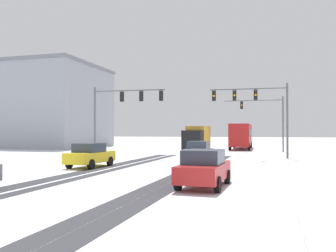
{
  "coord_description": "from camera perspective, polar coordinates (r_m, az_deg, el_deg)",
  "views": [
    {
      "loc": [
        7.22,
        -4.0,
        2.41
      ],
      "look_at": [
        0.0,
        20.94,
        2.8
      ],
      "focal_mm": 38.42,
      "sensor_mm": 36.0,
      "label": 1
    }
  ],
  "objects": [
    {
      "name": "traffic_signal_near_left",
      "position": [
        32.81,
        -7.26,
        3.35
      ],
      "size": [
        6.78,
        0.56,
        6.5
      ],
      "color": "#56565B",
      "rests_on": "ground"
    },
    {
      "name": "wheel_track_right_lane",
      "position": [
        21.38,
        -10.67,
        -7.31
      ],
      "size": [
        0.74,
        32.91,
        0.01
      ],
      "primitive_type": "cube",
      "color": "#38383D",
      "rests_on": "ground"
    },
    {
      "name": "wheel_track_oncoming",
      "position": [
        21.92,
        -13.42,
        -7.14
      ],
      "size": [
        1.11,
        32.91,
        0.01
      ],
      "primitive_type": "cube",
      "color": "#38383D",
      "rests_on": "ground"
    },
    {
      "name": "wheel_track_left_lane",
      "position": [
        19.57,
        3.64,
        -7.92
      ],
      "size": [
        0.83,
        32.91,
        0.01
      ],
      "primitive_type": "cube",
      "color": "#38383D",
      "rests_on": "ground"
    },
    {
      "name": "car_red_third",
      "position": [
        15.71,
        5.73,
        -6.67
      ],
      "size": [
        1.93,
        4.15,
        1.62
      ],
      "color": "red",
      "rests_on": "ground"
    },
    {
      "name": "traffic_signal_near_right",
      "position": [
        31.88,
        13.69,
        3.48
      ],
      "size": [
        6.59,
        0.69,
        6.5
      ],
      "color": "#56565B",
      "rests_on": "ground"
    },
    {
      "name": "car_yellow_cab_second",
      "position": [
        24.85,
        -12.26,
        -4.52
      ],
      "size": [
        1.96,
        4.16,
        1.62
      ],
      "color": "yellow",
      "rests_on": "ground"
    },
    {
      "name": "bus_oncoming",
      "position": [
        50.24,
        11.53,
        -1.32
      ],
      "size": [
        2.85,
        11.05,
        3.38
      ],
      "color": "#B21E1E",
      "rests_on": "ground"
    },
    {
      "name": "traffic_signal_far_right",
      "position": [
        43.89,
        15.28,
        1.86
      ],
      "size": [
        6.85,
        0.53,
        6.5
      ],
      "color": "#56565B",
      "rests_on": "ground"
    },
    {
      "name": "office_building_far_left_block",
      "position": [
        60.32,
        -20.83,
        2.85
      ],
      "size": [
        21.57,
        15.44,
        12.51
      ],
      "color": "#9399A3",
      "rests_on": "ground"
    },
    {
      "name": "car_silver_lead",
      "position": [
        29.2,
        4.93,
        -3.99
      ],
      "size": [
        1.84,
        4.1,
        1.62
      ],
      "color": "#B7BABF",
      "rests_on": "ground"
    },
    {
      "name": "wheel_track_center",
      "position": [
        19.76,
        1.32,
        -7.85
      ],
      "size": [
        0.76,
        32.91,
        0.01
      ],
      "primitive_type": "cube",
      "color": "#38383D",
      "rests_on": "ground"
    },
    {
      "name": "sidewalk_kerb_right",
      "position": [
        17.82,
        24.87,
        -8.35
      ],
      "size": [
        4.0,
        32.91,
        0.12
      ],
      "primitive_type": "cube",
      "color": "white",
      "rests_on": "ground"
    },
    {
      "name": "box_truck_delivery",
      "position": [
        42.22,
        4.64,
        -1.91
      ],
      "size": [
        2.46,
        7.46,
        3.02
      ],
      "color": "black",
      "rests_on": "ground"
    }
  ]
}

